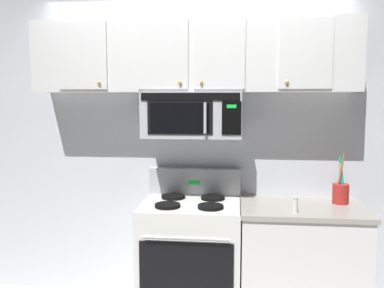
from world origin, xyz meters
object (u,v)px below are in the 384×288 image
object	(u,v)px
utensil_crock_red	(341,191)
stove_range	(191,257)
salt_shaker	(295,205)
over_range_microwave	(193,115)

from	to	relation	value
utensil_crock_red	stove_range	bearing A→B (deg)	-174.70
utensil_crock_red	salt_shaker	world-z (taller)	utensil_crock_red
stove_range	over_range_microwave	bearing A→B (deg)	90.14
stove_range	over_range_microwave	distance (m)	1.11
stove_range	over_range_microwave	size ratio (longest dim) A/B	1.47
utensil_crock_red	over_range_microwave	bearing A→B (deg)	179.47
over_range_microwave	salt_shaker	world-z (taller)	over_range_microwave
salt_shaker	stove_range	bearing A→B (deg)	165.46
stove_range	salt_shaker	xyz separation A→B (m)	(0.76, -0.20, 0.49)
stove_range	over_range_microwave	xyz separation A→B (m)	(-0.00, 0.12, 1.11)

